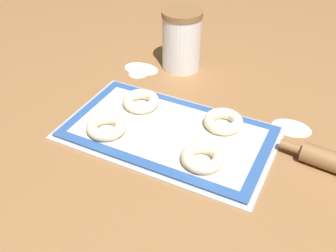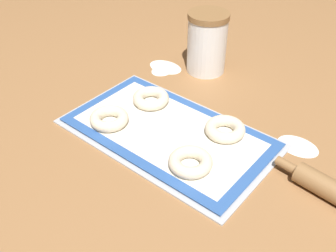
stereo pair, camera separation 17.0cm
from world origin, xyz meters
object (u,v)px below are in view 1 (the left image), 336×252
bagel_back_left (141,101)px  bagel_back_right (223,121)px  flour_canister (182,40)px  baking_tray (168,133)px  bagel_front_right (203,158)px  bagel_front_left (106,127)px

bagel_back_left → bagel_back_right: (0.22, 0.01, 0.00)m
bagel_back_left → flour_canister: (-0.00, 0.25, 0.07)m
baking_tray → bagel_back_left: bearing=150.4°
baking_tray → bagel_front_right: bagel_front_right is taller
bagel_front_left → flour_canister: flour_canister is taller
baking_tray → bagel_front_left: bearing=-152.1°
bagel_back_left → flour_canister: size_ratio=0.53×
baking_tray → bagel_front_left: 0.15m
bagel_front_right → bagel_back_left: bearing=150.4°
bagel_back_left → flour_canister: 0.26m
bagel_front_left → flour_canister: size_ratio=0.53×
bagel_front_right → bagel_back_left: (-0.23, 0.13, 0.00)m
bagel_back_right → flour_canister: 0.34m
baking_tray → bagel_front_left: (-0.13, -0.07, 0.02)m
bagel_back_right → flour_canister: bearing=133.3°
bagel_back_left → bagel_front_left: bearing=-98.5°
bagel_front_right → flour_canister: (-0.23, 0.38, 0.07)m
bagel_front_left → bagel_back_right: same height
baking_tray → flour_canister: 0.35m
bagel_front_left → flour_canister: bearing=87.3°
baking_tray → bagel_front_left: size_ratio=5.29×
bagel_back_right → baking_tray: bearing=-145.5°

